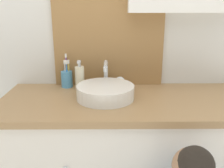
# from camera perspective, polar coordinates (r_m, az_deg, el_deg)

# --- Properties ---
(wall_back) EXTENTS (3.20, 0.18, 2.50)m
(wall_back) POSITION_cam_1_polar(r_m,az_deg,el_deg) (1.55, 4.16, 15.43)
(wall_back) COLOR silver
(wall_back) RESTS_ON ground_plane
(vanity_counter) EXTENTS (1.39, 0.55, 0.87)m
(vanity_counter) POSITION_cam_1_polar(r_m,az_deg,el_deg) (1.55, 3.60, -18.57)
(vanity_counter) COLOR silver
(vanity_counter) RESTS_ON ground_plane
(sink_basin) EXTENTS (0.31, 0.36, 0.17)m
(sink_basin) POSITION_cam_1_polar(r_m,az_deg,el_deg) (1.34, -1.40, -1.56)
(sink_basin) COLOR white
(sink_basin) RESTS_ON vanity_counter
(toothbrush_holder) EXTENTS (0.07, 0.07, 0.20)m
(toothbrush_holder) POSITION_cam_1_polar(r_m,az_deg,el_deg) (1.54, -10.28, 1.33)
(toothbrush_holder) COLOR #4C93C6
(toothbrush_holder) RESTS_ON vanity_counter
(soap_dispenser) EXTENTS (0.05, 0.05, 0.18)m
(soap_dispenser) POSITION_cam_1_polar(r_m,az_deg,el_deg) (1.48, -7.37, 1.44)
(soap_dispenser) COLOR beige
(soap_dispenser) RESTS_ON vanity_counter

